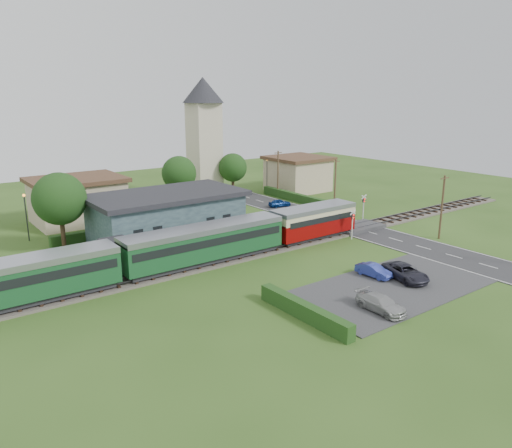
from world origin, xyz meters
TOP-DOWN VIEW (x-y plane):
  - ground at (0.00, 0.00)m, footprint 120.00×120.00m
  - railway_track at (0.00, 2.00)m, footprint 76.00×3.20m
  - road at (10.00, 0.00)m, footprint 6.00×70.00m
  - car_park at (-1.50, -12.00)m, footprint 17.00×9.00m
  - crossing_deck at (10.00, 2.00)m, footprint 6.20×3.40m
  - platform at (-10.00, 5.20)m, footprint 30.00×3.00m
  - equipment_hut at (-18.00, 5.20)m, footprint 2.30×2.30m
  - station_building at (-10.00, 10.99)m, footprint 16.00×9.00m
  - train at (-13.88, 2.00)m, footprint 43.20×2.90m
  - church_tower at (5.00, 28.00)m, footprint 6.00×6.00m
  - house_west at (-15.00, 25.00)m, footprint 10.80×8.80m
  - house_east at (20.00, 24.00)m, footprint 8.80×8.80m
  - hedge_carpark at (-11.00, -12.00)m, footprint 0.80×9.00m
  - hedge_roadside at (14.20, 16.00)m, footprint 0.80×18.00m
  - hedge_station at (-10.00, 15.50)m, footprint 22.00×0.80m
  - tree_a at (-20.00, 14.00)m, footprint 5.20×5.20m
  - tree_b at (-2.00, 23.00)m, footprint 4.60×4.60m
  - tree_c at (8.00, 25.00)m, footprint 4.20×4.20m
  - utility_pole_b at (14.20, -6.00)m, footprint 1.40×0.22m
  - utility_pole_c at (14.20, 10.00)m, footprint 1.40×0.22m
  - utility_pole_d at (14.20, 22.00)m, footprint 1.40×0.22m
  - crossing_signal_near at (6.40, -0.41)m, footprint 0.84×0.28m
  - crossing_signal_far at (13.60, 4.39)m, footprint 0.84×0.28m
  - streetlamp_west at (-22.00, 20.00)m, footprint 0.30×0.30m
  - streetlamp_east at (16.00, 27.00)m, footprint 0.30×0.30m
  - car_on_road at (9.99, 16.39)m, footprint 3.31×1.84m
  - car_park_blue at (-0.69, -9.50)m, footprint 1.37×3.38m
  - car_park_silver at (-5.76, -14.50)m, footprint 1.81×4.16m
  - car_park_dark at (0.94, -11.57)m, footprint 3.16×4.96m
  - pedestrian_near at (-3.80, 5.53)m, footprint 0.63×0.42m
  - pedestrian_far at (-16.53, 4.69)m, footprint 0.87×1.03m

SIDE VIEW (x-z plane):
  - ground at x=0.00m, z-range 0.00..0.00m
  - road at x=10.00m, z-range 0.00..0.05m
  - car_park at x=-1.50m, z-range 0.00..0.08m
  - railway_track at x=0.00m, z-range -0.13..0.36m
  - crossing_deck at x=10.00m, z-range 0.00..0.45m
  - platform at x=-10.00m, z-range 0.00..0.45m
  - car_on_road at x=9.99m, z-range 0.05..1.11m
  - hedge_carpark at x=-11.00m, z-range 0.00..1.20m
  - hedge_roadside at x=14.20m, z-range 0.00..1.20m
  - car_park_blue at x=-0.69m, z-range 0.08..1.17m
  - hedge_station at x=-10.00m, z-range 0.00..1.30m
  - car_park_silver at x=-5.76m, z-range 0.08..1.27m
  - car_park_dark at x=0.94m, z-range 0.08..1.35m
  - pedestrian_near at x=-3.80m, z-range 0.45..2.18m
  - pedestrian_far at x=-16.53m, z-range 0.45..2.34m
  - equipment_hut at x=-18.00m, z-range 0.47..3.02m
  - crossing_signal_near at x=6.40m, z-range 0.50..3.78m
  - crossing_signal_far at x=13.60m, z-range 0.50..3.78m
  - train at x=-13.88m, z-range 0.48..3.88m
  - station_building at x=-10.00m, z-range 0.04..5.34m
  - house_west at x=-15.00m, z-range 0.04..5.54m
  - house_east at x=20.00m, z-range 0.05..5.55m
  - streetlamp_west at x=-22.00m, z-range 0.46..5.62m
  - streetlamp_east at x=16.00m, z-range 0.46..5.62m
  - utility_pole_b at x=14.20m, z-range 0.13..7.13m
  - utility_pole_c at x=14.20m, z-range 0.13..7.13m
  - utility_pole_d at x=14.20m, z-range 0.13..7.13m
  - tree_c at x=8.00m, z-range 1.26..8.04m
  - tree_b at x=-2.00m, z-range 1.35..8.69m
  - tree_a at x=-20.00m, z-range 1.38..9.38m
  - church_tower at x=5.00m, z-range 1.43..19.03m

